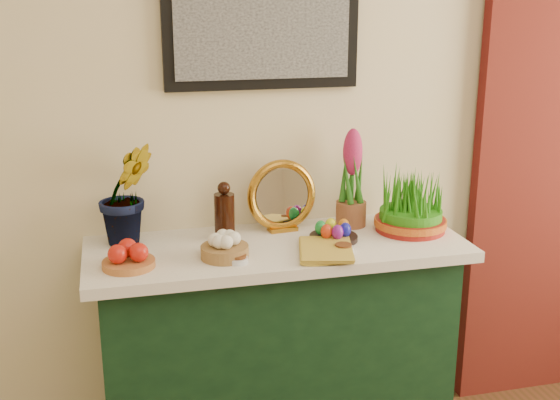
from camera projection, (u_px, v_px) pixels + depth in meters
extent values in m
cube|color=beige|center=(288.00, 108.00, 2.72)|extent=(4.00, 0.04, 2.70)
cube|color=black|center=(262.00, 16.00, 2.58)|extent=(0.74, 0.03, 0.54)
cube|color=#A5A5A5|center=(263.00, 16.00, 2.56)|extent=(0.66, 0.01, 0.46)
cube|color=#13351A|center=(277.00, 355.00, 2.73)|extent=(1.30, 0.45, 0.85)
cube|color=white|center=(277.00, 248.00, 2.61)|extent=(1.40, 0.55, 0.04)
imported|color=#266E1A|center=(126.00, 177.00, 2.53)|extent=(0.30, 0.27, 0.50)
cylinder|color=#AC6330|center=(129.00, 264.00, 2.36)|extent=(0.19, 0.19, 0.02)
cylinder|color=olive|center=(225.00, 252.00, 2.45)|extent=(0.19, 0.19, 0.04)
cylinder|color=black|center=(225.00, 217.00, 2.62)|extent=(0.08, 0.08, 0.17)
sphere|color=black|center=(224.00, 188.00, 2.59)|extent=(0.05, 0.05, 0.05)
cube|color=#B47B22|center=(283.00, 229.00, 2.73)|extent=(0.12, 0.07, 0.02)
torus|color=#B47B22|center=(282.00, 195.00, 2.71)|extent=(0.28, 0.09, 0.28)
cylinder|color=silver|center=(282.00, 196.00, 2.70)|extent=(0.21, 0.05, 0.21)
imported|color=gold|center=(299.00, 249.00, 2.48)|extent=(0.23, 0.28, 0.03)
cylinder|color=silver|center=(238.00, 260.00, 2.41)|extent=(0.07, 0.07, 0.02)
cylinder|color=#592D14|center=(238.00, 256.00, 2.40)|extent=(0.06, 0.06, 0.01)
cylinder|color=silver|center=(343.00, 249.00, 2.51)|extent=(0.07, 0.07, 0.02)
cylinder|color=#592D14|center=(343.00, 245.00, 2.50)|extent=(0.06, 0.06, 0.01)
cylinder|color=black|center=(333.00, 238.00, 2.63)|extent=(0.22, 0.22, 0.02)
ellipsoid|color=red|center=(327.00, 231.00, 2.58)|extent=(0.04, 0.04, 0.06)
ellipsoid|color=#1717A3|center=(345.00, 230.00, 2.60)|extent=(0.04, 0.04, 0.06)
ellipsoid|color=yellow|center=(331.00, 225.00, 2.65)|extent=(0.04, 0.04, 0.06)
ellipsoid|color=#188533|center=(321.00, 228.00, 2.62)|extent=(0.04, 0.04, 0.06)
ellipsoid|color=orange|center=(344.00, 226.00, 2.64)|extent=(0.04, 0.04, 0.06)
ellipsoid|color=#761884|center=(338.00, 232.00, 2.57)|extent=(0.04, 0.04, 0.06)
cylinder|color=brown|center=(351.00, 214.00, 2.78)|extent=(0.12, 0.12, 0.10)
ellipsoid|color=#D22A61|center=(353.00, 152.00, 2.71)|extent=(0.08, 0.08, 0.18)
cylinder|color=maroon|center=(410.00, 224.00, 2.73)|extent=(0.27, 0.27, 0.05)
cylinder|color=#AA1C11|center=(410.00, 222.00, 2.73)|extent=(0.28, 0.28, 0.03)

